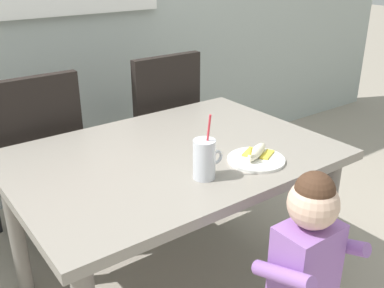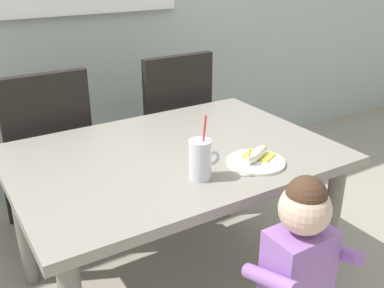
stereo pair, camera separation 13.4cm
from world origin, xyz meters
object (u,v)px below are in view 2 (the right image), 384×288
at_px(dining_chair_left, 46,148).
at_px(toddler_standing, 299,260).
at_px(dining_table, 173,171).
at_px(peeled_banana, 257,154).
at_px(dining_chair_right, 169,122).
at_px(snack_plate, 256,162).
at_px(milk_cup, 201,162).

height_order(dining_chair_left, toddler_standing, dining_chair_left).
bearing_deg(dining_table, peeled_banana, -47.56).
distance_m(dining_chair_left, dining_chair_right, 0.73).
bearing_deg(peeled_banana, dining_chair_left, 122.54).
relative_size(snack_plate, peeled_banana, 1.31).
bearing_deg(dining_chair_left, dining_table, 118.09).
height_order(dining_table, toddler_standing, toddler_standing).
height_order(dining_chair_left, dining_chair_right, same).
relative_size(dining_chair_left, toddler_standing, 1.15).
relative_size(toddler_standing, peeled_banana, 4.77).
relative_size(dining_table, snack_plate, 5.75).
relative_size(milk_cup, snack_plate, 1.10).
height_order(snack_plate, peeled_banana, peeled_banana).
distance_m(dining_table, dining_chair_right, 0.79).
height_order(toddler_standing, peeled_banana, toddler_standing).
bearing_deg(snack_plate, toddler_standing, -106.16).
bearing_deg(dining_table, snack_plate, -50.82).
height_order(dining_chair_right, milk_cup, dining_chair_right).
height_order(dining_chair_right, toddler_standing, dining_chair_right).
bearing_deg(dining_chair_right, peeled_banana, 82.40).
bearing_deg(milk_cup, snack_plate, -2.70).
relative_size(dining_chair_right, toddler_standing, 1.15).
xyz_separation_m(dining_chair_left, snack_plate, (0.59, -0.96, 0.17)).
bearing_deg(toddler_standing, dining_chair_right, 79.42).
xyz_separation_m(dining_chair_right, peeled_banana, (-0.13, -0.96, 0.19)).
bearing_deg(peeled_banana, dining_table, 132.44).
height_order(dining_chair_left, milk_cup, dining_chair_left).
distance_m(dining_table, toddler_standing, 0.66).
distance_m(toddler_standing, milk_cup, 0.48).
relative_size(dining_chair_right, milk_cup, 3.81).
height_order(dining_chair_right, peeled_banana, dining_chair_right).
xyz_separation_m(dining_table, toddler_standing, (0.11, -0.65, -0.08)).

